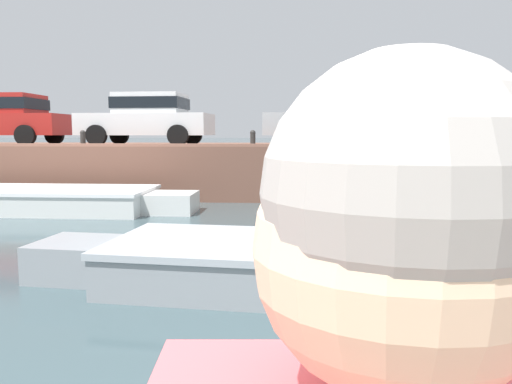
{
  "coord_description": "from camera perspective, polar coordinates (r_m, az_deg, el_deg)",
  "views": [
    {
      "loc": [
        0.71,
        -0.84,
        1.85
      ],
      "look_at": [
        0.34,
        4.32,
        1.24
      ],
      "focal_mm": 35.0,
      "sensor_mm": 36.0,
      "label": 1
    }
  ],
  "objects": [
    {
      "name": "mooring_bollard_east",
      "position": [
        14.29,
        24.19,
        5.67
      ],
      "size": [
        0.15,
        0.15,
        0.45
      ],
      "color": "#2D2B28",
      "rests_on": "far_quay_wall"
    },
    {
      "name": "car_centre_silver",
      "position": [
        14.96,
        9.56,
        8.51
      ],
      "size": [
        4.39,
        1.99,
        1.54
      ],
      "color": "#B7BABC",
      "rests_on": "far_quay_wall"
    },
    {
      "name": "mooring_bollard_mid",
      "position": [
        13.47,
        -0.36,
        6.23
      ],
      "size": [
        0.15,
        0.15,
        0.45
      ],
      "color": "#2D2B28",
      "rests_on": "far_quay_wall"
    },
    {
      "name": "far_wall_coping",
      "position": [
        13.32,
        1.04,
        5.36
      ],
      "size": [
        60.0,
        0.24,
        0.08
      ],
      "primitive_type": "cube",
      "color": "#925F4C",
      "rests_on": "far_quay_wall"
    },
    {
      "name": "ground_plane",
      "position": [
        7.29,
        -1.65,
        -8.02
      ],
      "size": [
        400.0,
        400.0,
        0.0
      ],
      "primitive_type": "plane",
      "color": "#3D5156"
    },
    {
      "name": "boat_moored_west_white",
      "position": [
        12.98,
        -23.04,
        -0.81
      ],
      "size": [
        6.81,
        2.2,
        0.55
      ],
      "color": "white",
      "rests_on": "ground"
    },
    {
      "name": "car_left_inner_white",
      "position": [
        15.51,
        -12.23,
        8.38
      ],
      "size": [
        3.95,
        2.03,
        1.54
      ],
      "color": "white",
      "rests_on": "far_quay_wall"
    },
    {
      "name": "far_quay_wall",
      "position": [
        16.23,
        1.58,
        2.82
      ],
      "size": [
        60.0,
        6.0,
        1.5
      ],
      "primitive_type": "cube",
      "color": "brown",
      "rests_on": "ground"
    },
    {
      "name": "motorboat_passing",
      "position": [
        6.06,
        7.26,
        -8.38
      ],
      "size": [
        6.87,
        2.44,
        1.04
      ],
      "color": "#93999E",
      "rests_on": "ground"
    },
    {
      "name": "mooring_bollard_west",
      "position": [
        14.61,
        -19.18,
        5.9
      ],
      "size": [
        0.15,
        0.15,
        0.45
      ],
      "color": "#2D2B28",
      "rests_on": "far_quay_wall"
    },
    {
      "name": "car_leftmost_red",
      "position": [
        17.38,
        -27.15,
        7.61
      ],
      "size": [
        4.22,
        2.04,
        1.54
      ],
      "color": "#B2231E",
      "rests_on": "far_quay_wall"
    }
  ]
}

